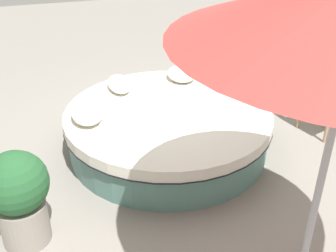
# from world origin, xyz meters

# --- Properties ---
(ground_plane) EXTENTS (16.00, 16.00, 0.00)m
(ground_plane) POSITION_xyz_m (0.00, 0.00, 0.00)
(ground_plane) COLOR gray
(round_bed) EXTENTS (2.47, 2.47, 0.52)m
(round_bed) POSITION_xyz_m (0.00, 0.00, 0.27)
(round_bed) COLOR #4C726B
(round_bed) RESTS_ON ground_plane
(throw_pillow_0) EXTENTS (0.47, 0.37, 0.17)m
(throw_pillow_0) POSITION_xyz_m (-0.82, 0.43, 0.61)
(throw_pillow_0) COLOR white
(throw_pillow_0) RESTS_ON round_bed
(throw_pillow_1) EXTENTS (0.55, 0.29, 0.15)m
(throw_pillow_1) POSITION_xyz_m (-0.76, -0.44, 0.60)
(throw_pillow_1) COLOR white
(throw_pillow_1) RESTS_ON round_bed
(throw_pillow_2) EXTENTS (0.53, 0.35, 0.19)m
(throw_pillow_2) POSITION_xyz_m (-0.04, -0.94, 0.62)
(throw_pillow_2) COLOR white
(throw_pillow_2) RESTS_ON round_bed
(patio_chair) EXTENTS (0.64, 0.63, 0.98)m
(patio_chair) POSITION_xyz_m (0.19, 1.99, 0.56)
(patio_chair) COLOR #997A56
(patio_chair) RESTS_ON ground_plane
(planter) EXTENTS (0.56, 0.56, 0.93)m
(planter) POSITION_xyz_m (1.11, -1.68, 0.51)
(planter) COLOR gray
(planter) RESTS_ON ground_plane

